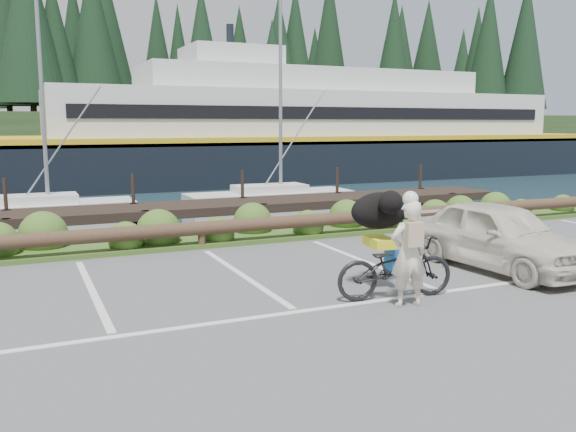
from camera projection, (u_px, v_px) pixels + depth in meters
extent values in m
plane|color=#4D4D4F|center=(286.00, 305.00, 9.21)|extent=(72.00, 72.00, 0.00)
plane|color=#19323C|center=(63.00, 169.00, 52.75)|extent=(160.00, 160.00, 0.00)
cube|color=#3D5B21|center=(193.00, 241.00, 13.99)|extent=(34.00, 1.60, 0.10)
imported|color=black|center=(395.00, 267.00, 9.49)|extent=(1.99, 0.94, 1.00)
imported|color=beige|center=(409.00, 254.00, 9.02)|extent=(0.63, 0.47, 1.60)
ellipsoid|color=black|center=(380.00, 210.00, 9.95)|extent=(0.66, 1.11, 0.61)
imported|color=beige|center=(499.00, 235.00, 11.40)|extent=(1.78, 3.86, 1.28)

